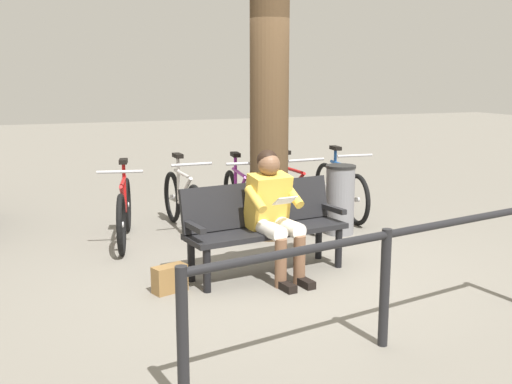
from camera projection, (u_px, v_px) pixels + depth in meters
name	position (u px, v px, depth m)	size (l,w,h in m)	color
ground_plane	(276.00, 270.00, 5.98)	(40.00, 40.00, 0.00)	slate
bench	(263.00, 221.00, 5.83)	(1.65, 0.70, 0.87)	black
person_reading	(273.00, 208.00, 5.67)	(0.53, 0.80, 1.20)	gold
handbag	(170.00, 279.00, 5.35)	(0.30, 0.14, 0.24)	olive
tree_trunk	(269.00, 57.00, 6.80)	(0.44, 0.44, 4.16)	#4C3823
litter_bin	(340.00, 200.00, 7.28)	(0.36, 0.36, 0.83)	slate
bicycle_blue	(340.00, 190.00, 8.19)	(0.48, 1.68, 0.94)	black
bicycle_silver	(290.00, 196.00, 7.77)	(0.48, 1.68, 0.94)	black
bicycle_red	(239.00, 201.00, 7.51)	(0.48, 1.67, 0.94)	black
bicycle_purple	(183.00, 202.00, 7.42)	(0.48, 1.68, 0.94)	black
bicycle_orange	(124.00, 211.00, 6.91)	(0.55, 1.65, 0.94)	black
railing_fence	(386.00, 265.00, 4.20)	(3.11, 0.64, 0.85)	black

